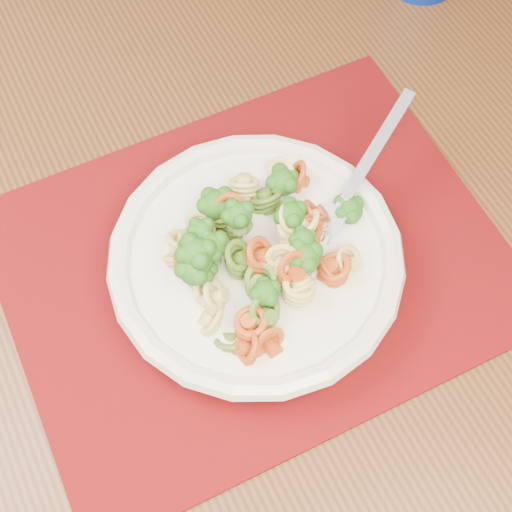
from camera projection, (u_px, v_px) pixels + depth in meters
name	position (u px, v px, depth m)	size (l,w,h in m)	color
dining_table	(194.00, 237.00, 0.78)	(1.49, 0.97, 0.76)	#553617
placemat	(254.00, 263.00, 0.66)	(0.44, 0.34, 0.00)	#570B03
pasta_bowl	(256.00, 261.00, 0.62)	(0.26, 0.26, 0.05)	silver
pasta_broccoli_heap	(256.00, 253.00, 0.61)	(0.22, 0.22, 0.06)	#E2D06F
fork	(332.00, 220.00, 0.62)	(0.19, 0.02, 0.01)	silver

